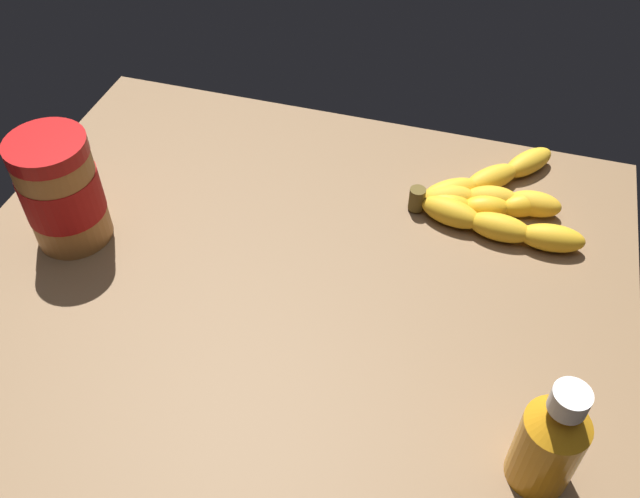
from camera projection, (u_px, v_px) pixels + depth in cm
name	position (u px, v px, depth cm)	size (l,w,h in cm)	color
ground_plane	(285.00, 300.00, 79.42)	(76.82, 68.05, 4.70)	brown
banana_bunch	(492.00, 202.00, 85.30)	(21.37, 19.57, 3.30)	gold
peanut_butter_jar	(61.00, 191.00, 78.68)	(9.02, 9.02, 13.91)	#B27238
honey_bottle	(551.00, 440.00, 58.10)	(5.61, 5.61, 13.15)	orange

